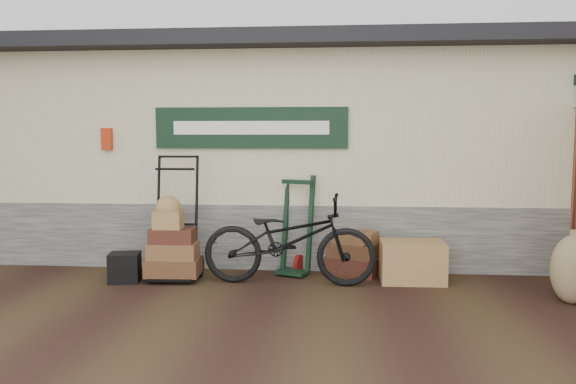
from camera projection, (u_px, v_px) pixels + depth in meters
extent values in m
plane|color=black|center=(265.00, 290.00, 6.74)|extent=(80.00, 80.00, 0.00)
cube|color=#4C4C47|center=(285.00, 219.00, 9.42)|extent=(14.00, 3.54, 0.90)
cube|color=#C5BD90|center=(285.00, 129.00, 9.27)|extent=(14.00, 3.50, 2.10)
cube|color=black|center=(284.00, 57.00, 9.00)|extent=(14.40, 4.10, 0.20)
cube|color=black|center=(251.00, 128.00, 7.53)|extent=(2.60, 0.06, 0.55)
cube|color=white|center=(251.00, 128.00, 7.50)|extent=(2.10, 0.01, 0.18)
cube|color=#AE2B0C|center=(107.00, 139.00, 7.72)|extent=(0.14, 0.10, 0.30)
cube|color=brown|center=(412.00, 262.00, 7.09)|extent=(0.80, 0.53, 0.52)
cube|color=black|center=(125.00, 267.00, 7.09)|extent=(0.42, 0.38, 0.37)
imported|color=black|center=(289.00, 235.00, 6.94)|extent=(0.82, 2.17, 1.25)
ellipsoid|color=olive|center=(573.00, 269.00, 6.16)|extent=(0.52, 0.45, 0.77)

